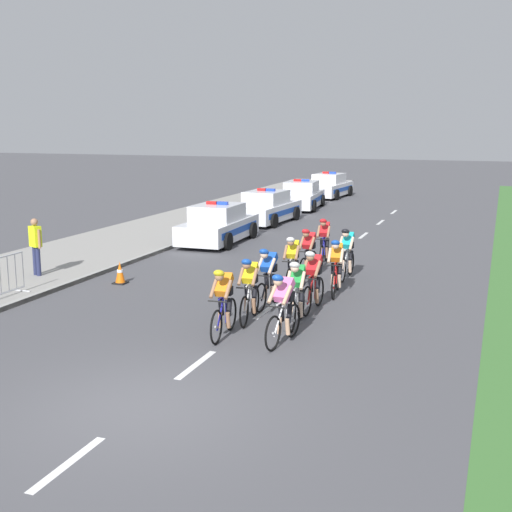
% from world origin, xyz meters
% --- Properties ---
extents(ground_plane, '(160.00, 160.00, 0.00)m').
position_xyz_m(ground_plane, '(0.00, 0.00, 0.00)').
color(ground_plane, '#4C4C51').
extents(sidewalk_slab, '(4.74, 60.00, 0.12)m').
position_xyz_m(sidewalk_slab, '(-8.31, 14.00, 0.06)').
color(sidewalk_slab, gray).
rests_on(sidewalk_slab, ground).
extents(kerb_edge, '(0.16, 60.00, 0.13)m').
position_xyz_m(kerb_edge, '(-6.02, 14.00, 0.07)').
color(kerb_edge, '#9E9E99').
rests_on(kerb_edge, ground).
extents(lane_markings_centre, '(0.14, 29.60, 0.01)m').
position_xyz_m(lane_markings_centre, '(0.00, 12.06, 0.00)').
color(lane_markings_centre, white).
rests_on(lane_markings_centre, ground).
extents(cyclist_lead, '(0.44, 1.72, 1.56)m').
position_xyz_m(cyclist_lead, '(-0.16, 3.79, 0.79)').
color(cyclist_lead, black).
rests_on(cyclist_lead, ground).
extents(cyclist_second, '(0.45, 1.72, 1.56)m').
position_xyz_m(cyclist_second, '(1.15, 3.79, 0.79)').
color(cyclist_second, black).
rests_on(cyclist_second, ground).
extents(cyclist_third, '(0.45, 1.72, 1.56)m').
position_xyz_m(cyclist_third, '(-0.05, 5.05, 0.79)').
color(cyclist_third, black).
rests_on(cyclist_third, ground).
extents(cyclist_fourth, '(0.45, 1.72, 1.56)m').
position_xyz_m(cyclist_fourth, '(1.05, 5.11, 0.79)').
color(cyclist_fourth, black).
rests_on(cyclist_fourth, ground).
extents(cyclist_fifth, '(0.43, 1.72, 1.56)m').
position_xyz_m(cyclist_fifth, '(-0.05, 6.34, 0.79)').
color(cyclist_fifth, black).
rests_on(cyclist_fifth, ground).
extents(cyclist_sixth, '(0.42, 1.72, 1.56)m').
position_xyz_m(cyclist_sixth, '(1.07, 6.42, 0.79)').
color(cyclist_sixth, black).
rests_on(cyclist_sixth, ground).
extents(cyclist_seventh, '(0.45, 1.72, 1.56)m').
position_xyz_m(cyclist_seventh, '(-0.00, 8.18, 0.79)').
color(cyclist_seventh, black).
rests_on(cyclist_seventh, ground).
extents(cyclist_eighth, '(0.45, 1.72, 1.56)m').
position_xyz_m(cyclist_eighth, '(1.22, 8.14, 0.79)').
color(cyclist_eighth, black).
rests_on(cyclist_eighth, ground).
extents(cyclist_ninth, '(0.42, 1.72, 1.56)m').
position_xyz_m(cyclist_ninth, '(0.03, 9.67, 0.79)').
color(cyclist_ninth, black).
rests_on(cyclist_ninth, ground).
extents(cyclist_tenth, '(0.42, 1.72, 1.56)m').
position_xyz_m(cyclist_tenth, '(1.08, 10.10, 0.79)').
color(cyclist_tenth, black).
rests_on(cyclist_tenth, ground).
extents(cyclist_eleventh, '(0.45, 1.72, 1.56)m').
position_xyz_m(cyclist_eleventh, '(-0.08, 11.91, 0.79)').
color(cyclist_eleventh, black).
rests_on(cyclist_eleventh, ground).
extents(police_car_nearest, '(2.07, 4.44, 1.59)m').
position_xyz_m(police_car_nearest, '(-4.89, 14.47, 0.68)').
color(police_car_nearest, silver).
rests_on(police_car_nearest, ground).
extents(police_car_second, '(2.22, 4.51, 1.59)m').
position_xyz_m(police_car_second, '(-4.89, 20.10, 0.68)').
color(police_car_second, silver).
rests_on(police_car_second, ground).
extents(police_car_third, '(2.30, 4.54, 1.59)m').
position_xyz_m(police_car_third, '(-4.89, 25.75, 0.68)').
color(police_car_third, silver).
rests_on(police_car_third, ground).
extents(police_car_furthest, '(2.27, 4.53, 1.59)m').
position_xyz_m(police_car_furthest, '(-4.89, 31.88, 0.68)').
color(police_car_furthest, white).
rests_on(police_car_furthest, ground).
extents(traffic_cone_near, '(0.36, 0.36, 0.64)m').
position_xyz_m(traffic_cone_near, '(-4.83, 7.29, 0.31)').
color(traffic_cone_near, black).
rests_on(traffic_cone_near, ground).
extents(spectator_closest, '(0.51, 0.34, 1.68)m').
position_xyz_m(spectator_closest, '(-7.39, 6.94, 1.08)').
color(spectator_closest, '#23284C').
rests_on(spectator_closest, sidewalk_slab).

